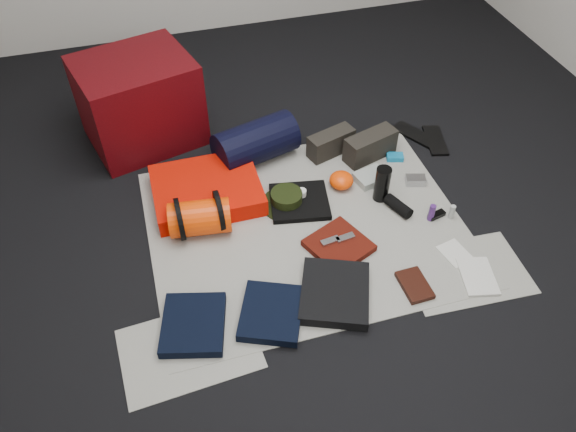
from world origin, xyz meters
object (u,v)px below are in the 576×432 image
object	(u,v)px
red_cabinet	(139,102)
sleeping_pad	(207,190)
stuff_sack	(200,218)
navy_duffel	(256,142)
paperback_book	(415,285)
compact_camera	(415,180)
water_bottle	(382,184)

from	to	relation	value
red_cabinet	sleeping_pad	bearing A→B (deg)	-82.75
red_cabinet	sleeping_pad	xyz separation A→B (m)	(0.26, -0.63, -0.20)
stuff_sack	navy_duffel	world-z (taller)	navy_duffel
stuff_sack	paperback_book	world-z (taller)	stuff_sack
stuff_sack	paperback_book	bearing A→B (deg)	-35.56
navy_duffel	paperback_book	size ratio (longest dim) A/B	2.51
sleeping_pad	paperback_book	distance (m)	1.20
sleeping_pad	navy_duffel	bearing A→B (deg)	35.95
compact_camera	red_cabinet	bearing A→B (deg)	164.89
sleeping_pad	water_bottle	size ratio (longest dim) A/B	2.75
water_bottle	paperback_book	distance (m)	0.62
stuff_sack	compact_camera	world-z (taller)	stuff_sack
navy_duffel	paperback_book	bearing A→B (deg)	-82.28
water_bottle	paperback_book	size ratio (longest dim) A/B	1.11
compact_camera	sleeping_pad	bearing A→B (deg)	-174.47
red_cabinet	paperback_book	size ratio (longest dim) A/B	3.35
stuff_sack	water_bottle	world-z (taller)	water_bottle
red_cabinet	stuff_sack	bearing A→B (deg)	-92.93
stuff_sack	water_bottle	size ratio (longest dim) A/B	1.49
stuff_sack	navy_duffel	xyz separation A→B (m)	(0.41, 0.48, 0.03)
navy_duffel	compact_camera	bearing A→B (deg)	-45.44
navy_duffel	water_bottle	bearing A→B (deg)	-57.84
red_cabinet	stuff_sack	world-z (taller)	red_cabinet
red_cabinet	compact_camera	xyz separation A→B (m)	(1.40, -0.85, -0.23)
red_cabinet	navy_duffel	world-z (taller)	red_cabinet
navy_duffel	water_bottle	world-z (taller)	navy_duffel
navy_duffel	stuff_sack	bearing A→B (deg)	-146.46
navy_duffel	compact_camera	distance (m)	0.93
sleeping_pad	red_cabinet	bearing A→B (deg)	112.26
red_cabinet	sleeping_pad	world-z (taller)	red_cabinet
water_bottle	sleeping_pad	bearing A→B (deg)	163.47
red_cabinet	stuff_sack	distance (m)	0.90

